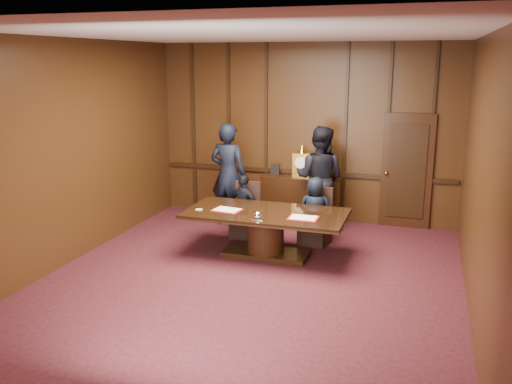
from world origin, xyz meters
TOP-DOWN VIEW (x-y plane):
  - room at (0.07, 0.14)m, footprint 7.00×7.04m
  - sideboard at (0.00, 3.26)m, footprint 1.60×0.45m
  - conference_table at (-0.09, 1.10)m, footprint 2.62×1.32m
  - folder_left at (-0.72, 0.98)m, footprint 0.50×0.39m
  - folder_right at (0.58, 0.91)m, footprint 0.46×0.33m
  - inkstand at (-0.09, 0.65)m, footprint 0.20×0.14m
  - notepad at (-1.16, 0.86)m, footprint 0.10×0.08m
  - chair_left at (-0.74, 1.98)m, footprint 0.50×0.50m
  - chair_right at (0.57, 1.98)m, footprint 0.56×0.56m
  - signatory_left at (-0.74, 1.90)m, footprint 0.74×0.49m
  - signatory_right at (0.56, 1.90)m, footprint 0.61×0.42m
  - witness_left at (-1.29, 2.57)m, footprint 0.76×0.53m
  - witness_right at (0.44, 2.87)m, footprint 1.04×0.85m

SIDE VIEW (x-z plane):
  - chair_left at x=-0.74m, z-range -0.20..0.79m
  - chair_right at x=0.57m, z-range -0.20..0.79m
  - sideboard at x=0.00m, z-range -0.28..1.26m
  - conference_table at x=-0.09m, z-range 0.13..0.89m
  - signatory_left at x=-0.74m, z-range 0.00..1.16m
  - signatory_right at x=0.56m, z-range 0.00..1.21m
  - notepad at x=-1.16m, z-range 0.76..0.77m
  - folder_left at x=-0.72m, z-range 0.76..0.78m
  - folder_right at x=0.58m, z-range 0.76..0.78m
  - inkstand at x=-0.09m, z-range 0.76..0.87m
  - witness_right at x=0.44m, z-range 0.00..1.97m
  - witness_left at x=-1.29m, z-range 0.00..2.00m
  - room at x=0.07m, z-range -0.03..3.47m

